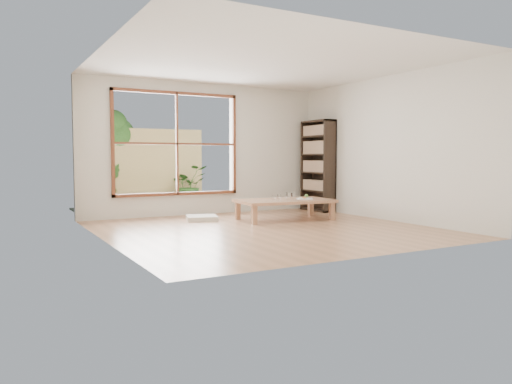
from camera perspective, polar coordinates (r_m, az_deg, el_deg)
ground at (r=7.94m, az=1.18°, el=-4.26°), size 5.00×5.00×0.00m
low_table at (r=9.11m, az=3.28°, el=-1.13°), size 1.79×1.13×0.37m
floor_cushion at (r=9.13m, az=-6.22°, el=-2.95°), size 0.68×0.68×0.08m
bookshelf at (r=10.67m, az=7.09°, el=2.99°), size 0.31×0.86×1.92m
glass_tall at (r=9.02m, az=3.68°, el=-0.47°), size 0.07×0.07×0.13m
glass_mid at (r=9.25m, az=4.21°, el=-0.44°), size 0.08×0.08×0.11m
glass_short at (r=9.24m, az=2.61°, el=-0.51°), size 0.07×0.07×0.09m
glass_small at (r=9.00m, az=2.04°, el=-0.65°), size 0.06×0.06×0.08m
food_tray at (r=9.22m, az=5.61°, el=-0.68°), size 0.33×0.29×0.09m
deck at (r=10.94m, az=-11.00°, el=-2.06°), size 2.80×2.00×0.05m
garden_bench at (r=10.40m, az=-12.57°, el=-0.71°), size 1.11×0.71×0.34m
bamboo_fence at (r=11.84m, az=-12.55°, el=2.74°), size 2.80×0.06×1.80m
shrub_right at (r=11.83m, az=-7.73°, el=0.80°), size 0.94×0.84×0.93m
shrub_left at (r=11.38m, az=-16.47°, el=0.66°), size 0.60×0.51×0.97m
garden_tree at (r=11.97m, az=-16.15°, el=6.17°), size 1.04×0.85×2.22m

